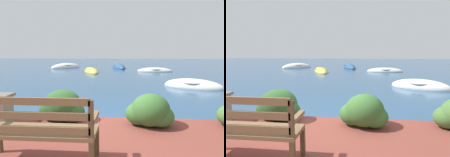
# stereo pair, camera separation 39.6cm
# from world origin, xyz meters

# --- Properties ---
(ground_plane) EXTENTS (80.00, 80.00, 0.00)m
(ground_plane) POSITION_xyz_m (0.00, 0.00, 0.00)
(ground_plane) COLOR navy
(park_bench) EXTENTS (1.49, 0.48, 0.93)m
(park_bench) POSITION_xyz_m (-0.55, -1.93, 0.70)
(park_bench) COLOR brown
(park_bench) RESTS_ON patio_terrace
(hedge_clump_left) EXTENTS (0.99, 0.71, 0.67)m
(hedge_clump_left) POSITION_xyz_m (-0.78, -0.30, 0.51)
(hedge_clump_left) COLOR #2D5628
(hedge_clump_left) RESTS_ON patio_terrace
(hedge_clump_centre) EXTENTS (0.95, 0.68, 0.64)m
(hedge_clump_centre) POSITION_xyz_m (1.03, -0.46, 0.50)
(hedge_clump_centre) COLOR #38662D
(hedge_clump_centre) RESTS_ON patio_terrace
(rowboat_nearest) EXTENTS (2.83, 2.19, 0.72)m
(rowboat_nearest) POSITION_xyz_m (3.65, 5.10, 0.06)
(rowboat_nearest) COLOR silver
(rowboat_nearest) RESTS_ON ground_plane
(rowboat_mid) EXTENTS (2.03, 3.42, 0.64)m
(rowboat_mid) POSITION_xyz_m (-2.25, 11.52, 0.05)
(rowboat_mid) COLOR #DBC64C
(rowboat_mid) RESTS_ON ground_plane
(rowboat_far) EXTENTS (2.92, 1.30, 0.60)m
(rowboat_far) POSITION_xyz_m (2.91, 12.30, 0.05)
(rowboat_far) COLOR silver
(rowboat_far) RESTS_ON ground_plane
(rowboat_outer) EXTENTS (2.94, 3.02, 0.86)m
(rowboat_outer) POSITION_xyz_m (-5.44, 15.13, 0.07)
(rowboat_outer) COLOR silver
(rowboat_outer) RESTS_ON ground_plane
(rowboat_distant) EXTENTS (1.84, 3.53, 0.82)m
(rowboat_distant) POSITION_xyz_m (-0.18, 15.44, 0.07)
(rowboat_distant) COLOR #2D517A
(rowboat_distant) RESTS_ON ground_plane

